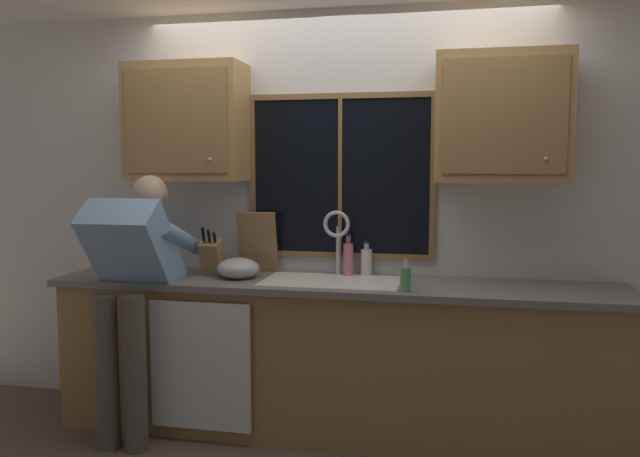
{
  "coord_description": "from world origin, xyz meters",
  "views": [
    {
      "loc": [
        0.67,
        -3.87,
        1.6
      ],
      "look_at": [
        -0.08,
        -0.3,
        1.23
      ],
      "focal_mm": 35.32,
      "sensor_mm": 36.0,
      "label": 1
    }
  ],
  "objects": [
    {
      "name": "window_glass",
      "position": [
        -0.02,
        -0.01,
        1.52
      ],
      "size": [
        1.1,
        0.02,
        0.95
      ],
      "primitive_type": "cube",
      "color": "black"
    },
    {
      "name": "countertop",
      "position": [
        0.0,
        -0.31,
        0.9
      ],
      "size": [
        3.33,
        0.62,
        0.04
      ],
      "primitive_type": "cube",
      "color": "slate",
      "rests_on": "lower_cabinet_run"
    },
    {
      "name": "knife_block",
      "position": [
        -0.77,
        -0.26,
        1.03
      ],
      "size": [
        0.12,
        0.18,
        0.32
      ],
      "color": "olive",
      "rests_on": "countertop"
    },
    {
      "name": "person_standing",
      "position": [
        -1.13,
        -0.6,
        0.95
      ],
      "size": [
        0.53,
        0.7,
        1.54
      ],
      "color": "#595147",
      "rests_on": "floor"
    },
    {
      "name": "upper_cabinet_left",
      "position": [
        -0.96,
        -0.17,
        1.86
      ],
      "size": [
        0.73,
        0.36,
        0.72
      ],
      "color": "#B2844C"
    },
    {
      "name": "upper_cabinet_right",
      "position": [
        0.93,
        -0.17,
        1.86
      ],
      "size": [
        0.73,
        0.36,
        0.72
      ],
      "color": "#B2844C"
    },
    {
      "name": "mixing_bowl",
      "position": [
        -0.58,
        -0.32,
        0.98
      ],
      "size": [
        0.26,
        0.26,
        0.13
      ],
      "primitive_type": "ellipsoid",
      "color": "#B7B7BC",
      "rests_on": "countertop"
    },
    {
      "name": "window_frame_right",
      "position": [
        0.55,
        -0.02,
        1.52
      ],
      "size": [
        0.03,
        0.02,
        0.95
      ],
      "primitive_type": "cube",
      "color": "olive"
    },
    {
      "name": "cutting_board",
      "position": [
        -0.53,
        -0.09,
        1.11
      ],
      "size": [
        0.25,
        0.1,
        0.39
      ],
      "primitive_type": "cube",
      "rotation": [
        0.21,
        0.0,
        0.0
      ],
      "color": "#997047",
      "rests_on": "countertop"
    },
    {
      "name": "window_frame_top",
      "position": [
        -0.02,
        -0.02,
        2.02
      ],
      "size": [
        1.17,
        0.02,
        0.04
      ],
      "primitive_type": "cube",
      "color": "olive"
    },
    {
      "name": "window_frame_bottom",
      "position": [
        -0.02,
        -0.02,
        1.03
      ],
      "size": [
        1.17,
        0.02,
        0.04
      ],
      "primitive_type": "cube",
      "color": "olive"
    },
    {
      "name": "back_wall",
      "position": [
        0.0,
        0.06,
        1.27
      ],
      "size": [
        5.67,
        0.12,
        2.55
      ],
      "primitive_type": "cube",
      "color": "silver",
      "rests_on": "floor"
    },
    {
      "name": "window_frame_left",
      "position": [
        -0.58,
        -0.02,
        1.52
      ],
      "size": [
        0.03,
        0.02,
        0.95
      ],
      "primitive_type": "cube",
      "color": "olive"
    },
    {
      "name": "bottle_tall_clear",
      "position": [
        0.16,
        -0.06,
        1.01
      ],
      "size": [
        0.07,
        0.07,
        0.21
      ],
      "color": "silver",
      "rests_on": "countertop"
    },
    {
      "name": "bottle_green_glass",
      "position": [
        0.05,
        -0.1,
        1.03
      ],
      "size": [
        0.06,
        0.06,
        0.26
      ],
      "color": "pink",
      "rests_on": "countertop"
    },
    {
      "name": "window_mullion_center",
      "position": [
        -0.02,
        -0.02,
        1.52
      ],
      "size": [
        0.02,
        0.02,
        0.95
      ],
      "primitive_type": "cube",
      "color": "olive"
    },
    {
      "name": "faucet",
      "position": [
        -0.01,
        -0.12,
        1.17
      ],
      "size": [
        0.18,
        0.09,
        0.4
      ],
      "color": "silver",
      "rests_on": "countertop"
    },
    {
      "name": "soap_dispenser",
      "position": [
        0.43,
        -0.52,
        0.99
      ],
      "size": [
        0.06,
        0.07,
        0.18
      ],
      "color": "#59A566",
      "rests_on": "countertop"
    },
    {
      "name": "dishwasher_front",
      "position": [
        -0.72,
        -0.61,
        0.46
      ],
      "size": [
        0.6,
        0.02,
        0.74
      ],
      "primitive_type": "cube",
      "color": "white"
    },
    {
      "name": "sink",
      "position": [
        -0.02,
        -0.3,
        0.82
      ],
      "size": [
        0.8,
        0.46,
        0.21
      ],
      "color": "white",
      "rests_on": "lower_cabinet_run"
    },
    {
      "name": "lower_cabinet_run",
      "position": [
        0.0,
        -0.29,
        0.44
      ],
      "size": [
        3.27,
        0.58,
        0.88
      ],
      "primitive_type": "cube",
      "color": "#A07744",
      "rests_on": "floor"
    }
  ]
}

